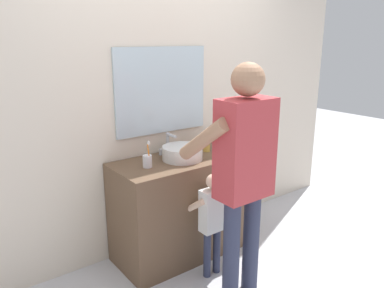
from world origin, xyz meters
TOP-DOWN VIEW (x-y plane):
  - ground_plane at (0.00, 0.00)m, footprint 14.00×14.00m
  - back_wall at (0.00, 0.62)m, footprint 4.40×0.10m
  - vanity_cabinet at (0.00, 0.30)m, footprint 1.13×0.54m
  - sink_basin at (0.00, 0.28)m, footprint 0.33×0.33m
  - faucet at (0.00, 0.48)m, footprint 0.18×0.14m
  - toothbrush_cup at (-0.32, 0.28)m, footprint 0.07×0.07m
  - soap_bottle at (0.30, 0.34)m, footprint 0.06×0.06m
  - child_toddler at (0.00, -0.10)m, footprint 0.26×0.26m
  - adult_parent at (0.01, -0.40)m, footprint 0.52×0.55m

SIDE VIEW (x-z plane):
  - ground_plane at x=0.00m, z-range 0.00..0.00m
  - vanity_cabinet at x=0.00m, z-range 0.00..0.85m
  - child_toddler at x=0.00m, z-range 0.08..0.92m
  - toothbrush_cup at x=-0.32m, z-range 0.80..1.01m
  - sink_basin at x=0.00m, z-range 0.86..0.97m
  - soap_bottle at x=0.30m, z-range 0.84..1.00m
  - faucet at x=0.00m, z-range 0.84..1.03m
  - adult_parent at x=0.01m, z-range 0.17..1.83m
  - back_wall at x=0.00m, z-range 0.00..2.70m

